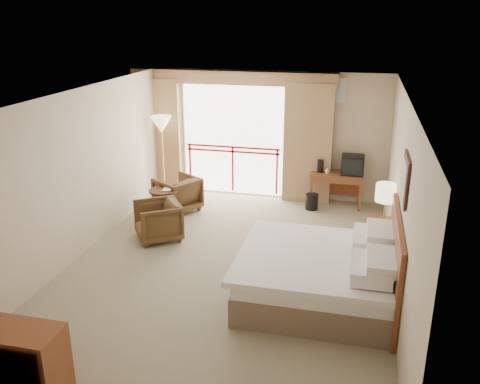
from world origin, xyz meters
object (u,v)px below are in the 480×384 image
(tv, at_px, (353,165))
(dresser, at_px, (9,360))
(table_lamp, at_px, (386,193))
(armchair_near, at_px, (159,239))
(nightstand, at_px, (382,239))
(side_table, at_px, (164,199))
(bed, at_px, (321,274))
(floor_lamp, at_px, (161,128))
(desk, at_px, (337,180))
(wastebasket, at_px, (312,202))
(armchair_far, at_px, (178,210))

(tv, bearing_deg, dresser, -121.77)
(table_lamp, relative_size, armchair_near, 0.80)
(table_lamp, height_order, tv, table_lamp)
(nightstand, height_order, armchair_near, nightstand)
(side_table, bearing_deg, bed, -34.97)
(side_table, height_order, floor_lamp, floor_lamp)
(table_lamp, bearing_deg, armchair_near, -176.33)
(bed, xyz_separation_m, dresser, (-3.01, -2.64, 0.01))
(table_lamp, relative_size, tv, 1.35)
(tv, distance_m, dresser, 7.24)
(bed, distance_m, desk, 3.84)
(wastebasket, xyz_separation_m, side_table, (-2.75, -1.20, 0.25))
(armchair_far, distance_m, dresser, 5.39)
(nightstand, relative_size, side_table, 1.04)
(table_lamp, bearing_deg, wastebasket, 125.83)
(tv, bearing_deg, table_lamp, -79.81)
(tv, bearing_deg, side_table, -160.99)
(tv, height_order, armchair_near, tv)
(nightstand, bearing_deg, desk, 107.24)
(tv, xyz_separation_m, floor_lamp, (-4.01, -0.25, 0.62))
(nightstand, xyz_separation_m, armchair_near, (-3.84, -0.20, -0.31))
(table_lamp, bearing_deg, side_table, 170.88)
(bed, bearing_deg, desk, 90.16)
(armchair_near, xyz_separation_m, floor_lamp, (-0.75, 2.18, 1.52))
(armchair_far, bearing_deg, table_lamp, 105.51)
(nightstand, distance_m, desk, 2.47)
(nightstand, distance_m, tv, 2.39)
(table_lamp, height_order, dresser, table_lamp)
(nightstand, height_order, table_lamp, table_lamp)
(nightstand, bearing_deg, dresser, -136.53)
(nightstand, relative_size, table_lamp, 1.03)
(nightstand, relative_size, floor_lamp, 0.35)
(dresser, bearing_deg, nightstand, 45.97)
(armchair_near, distance_m, floor_lamp, 2.76)
(nightstand, bearing_deg, table_lamp, 86.28)
(bed, distance_m, table_lamp, 1.95)
(wastebasket, relative_size, floor_lamp, 0.18)
(tv, relative_size, armchair_near, 0.59)
(table_lamp, bearing_deg, dresser, -132.47)
(bed, height_order, table_lamp, table_lamp)
(bed, height_order, floor_lamp, floor_lamp)
(wastebasket, xyz_separation_m, armchair_near, (-2.50, -2.10, -0.16))
(desk, xyz_separation_m, armchair_near, (-2.96, -2.49, -0.55))
(armchair_far, bearing_deg, bed, 80.23)
(table_lamp, bearing_deg, nightstand, -90.00)
(desk, xyz_separation_m, floor_lamp, (-3.71, -0.30, 0.97))
(wastebasket, height_order, armchair_far, armchair_far)
(table_lamp, xyz_separation_m, armchair_far, (-3.98, 1.15, -1.10))
(bed, bearing_deg, floor_lamp, 136.47)
(tv, bearing_deg, floor_lamp, 178.97)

